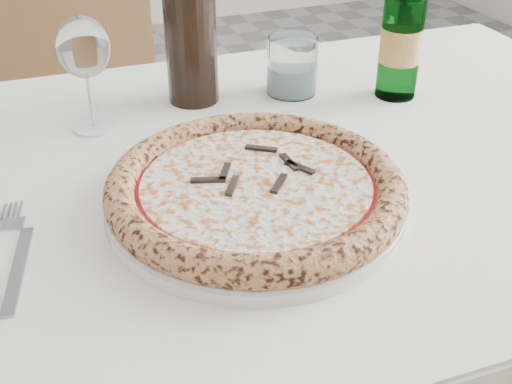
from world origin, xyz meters
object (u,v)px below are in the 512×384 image
at_px(wine_glass, 83,50).
at_px(chair_far, 90,104).
at_px(pizza, 256,187).
at_px(beer_bottle, 402,35).
at_px(plate, 256,200).
at_px(wine_bottle, 189,14).
at_px(tumbler, 292,69).
at_px(dining_table, 229,228).

bearing_deg(wine_glass, chair_far, 84.82).
height_order(pizza, beer_bottle, beer_bottle).
height_order(plate, wine_bottle, wine_bottle).
height_order(plate, tumbler, tumbler).
distance_m(dining_table, chair_far, 0.79).
distance_m(pizza, wine_glass, 0.32).
xyz_separation_m(dining_table, pizza, (-0.00, -0.10, 0.12)).
bearing_deg(dining_table, pizza, -90.00).
bearing_deg(wine_glass, tumbler, 3.15).
xyz_separation_m(chair_far, pizza, (0.09, -0.87, 0.25)).
bearing_deg(chair_far, wine_glass, -95.18).
relative_size(wine_glass, wine_bottle, 0.51).
bearing_deg(wine_bottle, plate, -93.52).
bearing_deg(wine_bottle, dining_table, -95.14).
relative_size(pizza, wine_glass, 2.12).
height_order(tumbler, wine_bottle, wine_bottle).
bearing_deg(plate, chair_far, 95.64).
height_order(dining_table, chair_far, chair_far).
distance_m(dining_table, wine_bottle, 0.32).
relative_size(chair_far, wine_bottle, 2.96).
height_order(dining_table, wine_bottle, wine_bottle).
xyz_separation_m(pizza, wine_bottle, (0.02, 0.32, 0.11)).
relative_size(dining_table, wine_glass, 8.38).
xyz_separation_m(plate, pizza, (-0.00, -0.00, 0.02)).
bearing_deg(pizza, tumbler, 59.17).
relative_size(chair_far, tumbler, 10.49).
relative_size(chair_far, wine_glass, 5.76).
bearing_deg(wine_bottle, tumbler, -10.26).
xyz_separation_m(pizza, beer_bottle, (0.32, 0.22, 0.07)).
distance_m(tumbler, wine_bottle, 0.18).
bearing_deg(beer_bottle, plate, -145.56).
distance_m(chair_far, wine_glass, 0.69).
xyz_separation_m(dining_table, chair_far, (-0.09, 0.77, -0.13)).
distance_m(chair_far, plate, 0.91).
bearing_deg(plate, wine_glass, 117.43).
relative_size(plate, tumbler, 3.88).
bearing_deg(dining_table, plate, -90.00).
relative_size(dining_table, plate, 3.94).
bearing_deg(dining_table, wine_glass, 129.42).
relative_size(dining_table, chair_far, 1.45).
xyz_separation_m(plate, wine_bottle, (0.02, 0.32, 0.13)).
bearing_deg(chair_far, tumbler, -66.14).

